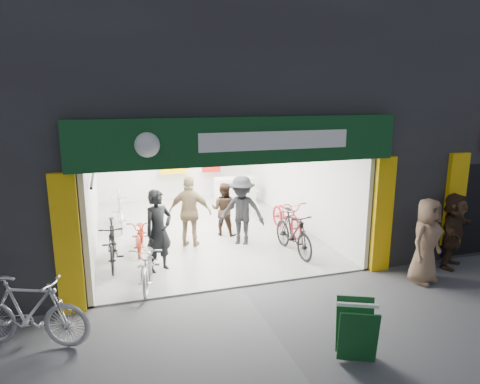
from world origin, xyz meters
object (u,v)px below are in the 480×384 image
parked_bike (29,312)px  bike_right_front (293,232)px  pedestrian_near (426,241)px  sandwich_board (356,330)px  bike_left_front (149,263)px

parked_bike → bike_right_front: bearing=-44.3°
pedestrian_near → sandwich_board: bearing=-168.2°
bike_right_front → parked_bike: bearing=-160.1°
parked_bike → pedestrian_near: size_ratio=1.07×
bike_left_front → bike_right_front: bearing=22.0°
bike_right_front → pedestrian_near: pedestrian_near is taller
bike_left_front → pedestrian_near: (5.57, -1.58, 0.43)m
parked_bike → sandwich_board: parked_bike is taller
bike_left_front → sandwich_board: 4.45m
parked_bike → bike_left_front: bearing=-27.5°
bike_right_front → pedestrian_near: 3.06m
parked_bike → pedestrian_near: pedestrian_near is taller
pedestrian_near → sandwich_board: 3.50m
bike_left_front → sandwich_board: bike_left_front is taller
bike_left_front → bike_right_front: size_ratio=0.98×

